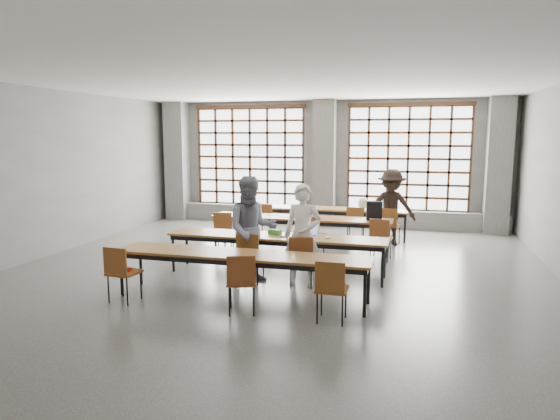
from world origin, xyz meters
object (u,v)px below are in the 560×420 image
object	(u,v)px
chair_back_right	(390,223)
phone	(285,237)
chair_near_right	(331,285)
mouse	(328,237)
chair_mid_centre	(312,232)
chair_near_left	(121,268)
desk_row_b	(301,220)
chair_front_left	(250,253)
laptop_back	(382,207)
desk_row_c	(276,239)
plastic_bag	(363,203)
student_female	(252,229)
laptop_front	(308,233)
red_pouch	(124,269)
desk_row_d	(241,257)
chair_mid_right	(380,235)
chair_near_mid	(241,278)
chair_back_left	(266,217)
green_box	(275,232)
backpack	(374,211)
student_back	(391,207)
chair_mid_left	(224,227)
student_male	(303,235)
chair_back_mid	(356,221)
desk_row_a	(326,211)

from	to	relation	value
chair_back_right	phone	world-z (taller)	chair_back_right
chair_near_right	mouse	bearing A→B (deg)	100.87
chair_mid_centre	chair_near_left	bearing A→B (deg)	-121.48
desk_row_b	chair_front_left	distance (m)	2.77
laptop_back	desk_row_c	bearing A→B (deg)	-113.43
plastic_bag	student_female	bearing A→B (deg)	-109.37
laptop_front	phone	size ratio (longest dim) A/B	3.18
desk_row_c	red_pouch	xyz separation A→B (m)	(-1.85, -2.03, -0.16)
desk_row_d	chair_near_right	bearing A→B (deg)	-22.75
chair_mid_right	chair_near_mid	distance (m)	3.98
chair_back_left	green_box	bearing A→B (deg)	-70.20
backpack	chair_near_left	bearing A→B (deg)	-139.19
desk_row_b	chair_back_left	bearing A→B (deg)	139.91
desk_row_b	chair_front_left	xyz separation A→B (m)	(-0.27, -2.76, -0.13)
chair_back_left	red_pouch	world-z (taller)	chair_back_left
chair_back_right	chair_near_left	world-z (taller)	same
student_back	laptop_front	size ratio (longest dim) A/B	4.26
laptop_front	red_pouch	bearing A→B (deg)	-138.47
desk_row_d	plastic_bag	world-z (taller)	plastic_bag
chair_mid_centre	chair_near_mid	xyz separation A→B (m)	(-0.28, -3.60, 0.00)
desk_row_d	student_female	bearing A→B (deg)	98.74
desk_row_b	red_pouch	xyz separation A→B (m)	(-1.82, -4.15, -0.16)
laptop_back	chair_near_right	bearing A→B (deg)	-92.80
desk_row_d	mouse	distance (m)	1.83
chair_mid_left	laptop_front	bearing A→B (deg)	-32.61
chair_mid_centre	laptop_back	distance (m)	2.63
chair_back_right	chair_front_left	xyz separation A→B (m)	(-2.17, -3.67, 0.00)
mouse	red_pouch	distance (m)	3.45
chair_mid_left	green_box	bearing A→B (deg)	-42.26
desk_row_b	mouse	distance (m)	2.36
student_male	chair_mid_left	bearing A→B (deg)	137.36
laptop_back	chair_front_left	bearing A→B (deg)	-113.72
laptop_back	chair_mid_left	bearing A→B (deg)	-144.95
student_female	backpack	size ratio (longest dim) A/B	4.59
mouse	backpack	world-z (taller)	backpack
chair_back_mid	chair_mid_centre	distance (m)	1.71
student_back	phone	size ratio (longest dim) A/B	13.52
desk_row_d	chair_back_right	size ratio (longest dim) A/B	4.55
red_pouch	chair_mid_centre	bearing A→B (deg)	58.04
chair_back_right	student_female	xyz separation A→B (m)	(-2.17, -3.54, 0.38)
chair_near_right	mouse	distance (m)	2.13
chair_back_right	student_male	world-z (taller)	student_male
chair_front_left	desk_row_a	bearing A→B (deg)	82.27
chair_near_right	student_back	bearing A→B (deg)	84.23
laptop_front	chair_front_left	bearing A→B (deg)	-139.41
chair_back_right	chair_mid_right	size ratio (longest dim) A/B	1.00
chair_back_left	chair_mid_centre	bearing A→B (deg)	-46.41
chair_front_left	chair_back_mid	bearing A→B (deg)	69.36
chair_front_left	student_male	xyz separation A→B (m)	(0.90, 0.13, 0.33)
chair_near_mid	green_box	distance (m)	2.20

